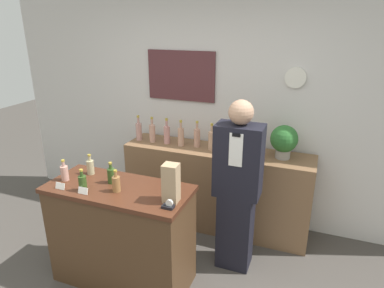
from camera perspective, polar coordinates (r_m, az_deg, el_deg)
The scene contains 23 objects.
back_wall at distance 3.98m, azimuth 3.03°, elevation 6.28°, with size 5.20×0.09×2.70m.
back_shelf at distance 3.97m, azimuth 4.05°, elevation -7.39°, with size 2.09×0.48×0.95m.
display_counter at distance 3.24m, azimuth -11.64°, elevation -14.62°, with size 1.26×0.56×0.96m.
shopkeeper at distance 3.21m, azimuth 7.55°, elevation -7.39°, with size 0.42×0.26×1.67m.
potted_plant at distance 3.60m, azimuth 15.08°, elevation 0.63°, with size 0.28×0.28×0.35m.
paper_bag at distance 2.65m, azimuth -3.52°, elevation -6.52°, with size 0.12×0.12×0.31m.
tape_dispenser at distance 2.62m, azimuth -3.93°, elevation -10.17°, with size 0.09×0.06×0.07m.
price_card_left at distance 3.09m, azimuth -21.12°, elevation -6.55°, with size 0.09×0.02×0.06m.
price_card_right at distance 2.95m, azimuth -17.71°, elevation -7.43°, with size 0.09×0.02×0.06m.
counter_bottle_0 at distance 3.22m, azimuth -20.48°, elevation -4.48°, with size 0.07×0.07×0.19m.
counter_bottle_1 at distance 3.27m, azimuth -16.58°, elevation -3.64°, with size 0.07×0.07×0.19m.
counter_bottle_2 at distance 2.98m, azimuth -17.77°, elevation -6.17°, with size 0.07×0.07×0.19m.
counter_bottle_3 at distance 3.05m, azimuth -13.32°, elevation -5.07°, with size 0.07×0.07×0.19m.
counter_bottle_4 at distance 2.90m, azimuth -12.51°, elevation -6.44°, with size 0.07×0.07×0.19m.
shelf_bottle_0 at distance 4.09m, azimuth -8.86°, elevation 2.19°, with size 0.07×0.07×0.30m.
shelf_bottle_1 at distance 4.00m, azimuth -6.63°, elevation 1.91°, with size 0.07×0.07×0.30m.
shelf_bottle_2 at distance 3.94m, azimuth -4.22°, elevation 1.67°, with size 0.07×0.07×0.30m.
shelf_bottle_3 at distance 3.85m, azimuth -1.86°, elevation 1.32°, with size 0.07×0.07×0.30m.
shelf_bottle_4 at distance 3.82m, azimuth 0.84°, elevation 1.16°, with size 0.07×0.07×0.30m.
shelf_bottle_5 at distance 3.74m, azimuth 3.27°, elevation 0.69°, with size 0.07×0.07×0.30m.
shelf_bottle_6 at distance 3.71m, azimuth 6.03°, elevation 0.45°, with size 0.07×0.07×0.30m.
shelf_bottle_7 at distance 3.66m, azimuth 8.70°, elevation 0.04°, with size 0.07×0.07×0.30m.
shelf_bottle_8 at distance 3.62m, azimuth 11.46°, elevation -0.34°, with size 0.07×0.07×0.30m.
Camera 1 is at (1.19, -1.67, 2.30)m, focal length 32.00 mm.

